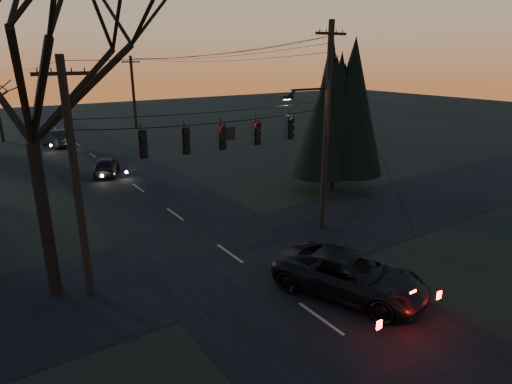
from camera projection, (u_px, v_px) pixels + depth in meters
main_road at (149, 196)px, 27.01m from camera, size 8.00×120.00×0.02m
cross_road at (230, 253)px, 19.11m from camera, size 60.00×7.00×0.02m
utility_pole_right at (321, 227)px, 22.04m from camera, size 5.00×0.30×10.00m
utility_pole_left at (91, 293)px, 15.92m from camera, size 1.80×0.30×8.50m
utility_pole_far_r at (138, 142)px, 44.17m from camera, size 1.80×0.30×8.50m
utility_pole_far_l at (3, 141)px, 44.37m from camera, size 0.30×0.30×8.00m
span_signal_assembly at (222, 136)px, 17.36m from camera, size 11.50×0.44×1.47m
bare_tree_left at (21, 72)px, 13.51m from camera, size 10.68×10.68×11.37m
evergreen_right at (335, 114)px, 26.80m from camera, size 4.32×4.32×8.75m
suv_near at (349, 275)px, 15.64m from camera, size 4.53×6.16×1.56m
sedan_oncoming_a at (106, 166)px, 31.55m from camera, size 2.96×4.36×1.38m
sedan_oncoming_b at (56, 138)px, 41.63m from camera, size 2.78×5.11×1.60m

